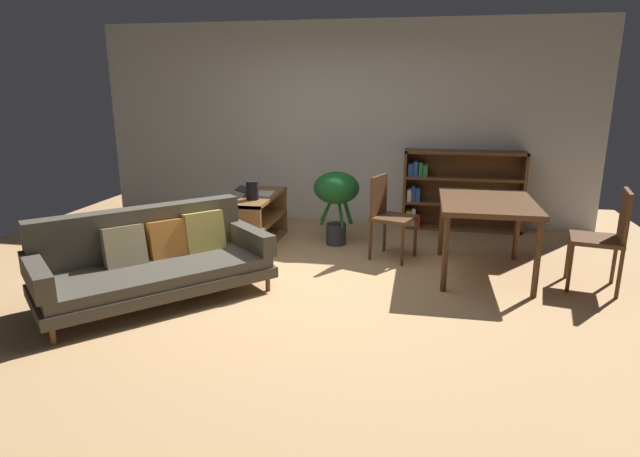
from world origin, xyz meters
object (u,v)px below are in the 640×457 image
object	(u,v)px
media_console	(261,220)
open_laptop	(257,192)
bookshelf	(456,190)
desk_speaker	(252,190)
dining_chair_near	(607,234)
potted_floor_plant	(336,194)
dining_chair_far	(388,212)
dining_table	(487,208)
fabric_couch	(153,259)

from	to	relation	value
media_console	open_laptop	xyz separation A→B (m)	(-0.05, 0.05, 0.32)
open_laptop	bookshelf	distance (m)	2.65
desk_speaker	dining_chair_near	bearing A→B (deg)	-8.85
potted_floor_plant	dining_chair_far	xyz separation A→B (m)	(0.64, -0.39, -0.11)
open_laptop	dining_table	xyz separation A→B (m)	(2.58, -0.65, 0.07)
fabric_couch	potted_floor_plant	distance (m)	2.38
desk_speaker	dining_table	distance (m)	2.56
dining_table	media_console	bearing A→B (deg)	166.65
fabric_couch	dining_table	xyz separation A→B (m)	(2.99, 1.18, 0.33)
media_console	desk_speaker	world-z (taller)	desk_speaker
dining_table	fabric_couch	bearing A→B (deg)	-158.46
media_console	dining_chair_near	xyz separation A→B (m)	(3.59, -0.81, 0.24)
fabric_couch	media_console	size ratio (longest dim) A/B	1.78
dining_chair_near	dining_table	bearing A→B (deg)	168.55
dining_chair_far	bookshelf	xyz separation A→B (m)	(0.80, 1.44, 0.00)
dining_table	potted_floor_plant	bearing A→B (deg)	155.17
fabric_couch	media_console	xyz separation A→B (m)	(0.46, 1.78, -0.06)
bookshelf	desk_speaker	bearing A→B (deg)	-148.16
media_console	desk_speaker	bearing A→B (deg)	-91.49
fabric_couch	open_laptop	size ratio (longest dim) A/B	4.59
dining_chair_far	bookshelf	bearing A→B (deg)	60.82
desk_speaker	dining_chair_near	size ratio (longest dim) A/B	0.22
media_console	open_laptop	size ratio (longest dim) A/B	2.59
fabric_couch	potted_floor_plant	world-z (taller)	potted_floor_plant
potted_floor_plant	dining_table	xyz separation A→B (m)	(1.63, -0.76, 0.07)
potted_floor_plant	dining_chair_near	xyz separation A→B (m)	(2.69, -0.97, -0.08)
desk_speaker	media_console	bearing A→B (deg)	88.51
dining_chair_far	bookshelf	distance (m)	1.65
open_laptop	desk_speaker	distance (m)	0.32
desk_speaker	bookshelf	xyz separation A→B (m)	(2.34, 1.46, -0.19)
media_console	dining_table	xyz separation A→B (m)	(2.53, -0.60, 0.39)
open_laptop	dining_chair_near	distance (m)	3.74
fabric_couch	bookshelf	distance (m)	4.09
media_console	fabric_couch	bearing A→B (deg)	-104.42
fabric_couch	dining_chair_near	size ratio (longest dim) A/B	2.14
fabric_couch	desk_speaker	bearing A→B (deg)	73.53
media_console	dining_chair_far	bearing A→B (deg)	-8.73
fabric_couch	media_console	bearing A→B (deg)	75.58
dining_table	open_laptop	bearing A→B (deg)	165.87
potted_floor_plant	dining_chair_far	bearing A→B (deg)	-31.55
dining_chair_near	media_console	bearing A→B (deg)	167.21
open_laptop	dining_table	size ratio (longest dim) A/B	0.37
potted_floor_plant	fabric_couch	bearing A→B (deg)	-125.03
potted_floor_plant	dining_chair_near	world-z (taller)	dining_chair_near
fabric_couch	desk_speaker	size ratio (longest dim) A/B	9.60
dining_table	dining_chair_near	size ratio (longest dim) A/B	1.26
potted_floor_plant	dining_chair_near	bearing A→B (deg)	-19.83
open_laptop	potted_floor_plant	xyz separation A→B (m)	(0.95, 0.11, 0.00)
open_laptop	dining_table	bearing A→B (deg)	-14.13
fabric_couch	dining_chair_far	distance (m)	2.53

